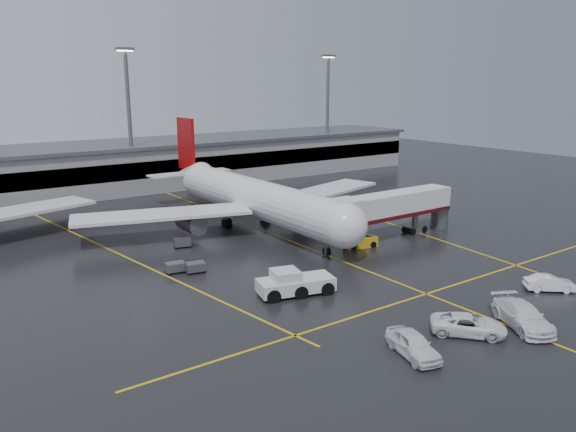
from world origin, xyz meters
TOP-DOWN VIEW (x-y plane):
  - ground at (0.00, 0.00)m, footprint 220.00×220.00m
  - apron_line_centre at (0.00, 0.00)m, footprint 0.25×90.00m
  - apron_line_stop at (0.00, -22.00)m, footprint 60.00×0.25m
  - apron_line_left at (-20.00, 10.00)m, footprint 9.99×69.35m
  - apron_line_right at (18.00, 10.00)m, footprint 7.57×69.64m
  - terminal at (0.00, 47.93)m, footprint 122.00×19.00m
  - light_mast_mid at (-5.00, 42.00)m, footprint 3.00×1.20m
  - light_mast_right at (40.00, 42.00)m, footprint 3.00×1.20m
  - main_airliner at (0.00, 9.70)m, footprint 48.80×45.60m
  - jet_bridge at (11.87, -6.00)m, footprint 19.90×3.40m
  - pushback_tractor at (-10.34, -14.66)m, footprint 7.76×4.71m
  - belt_loader at (5.53, -6.73)m, footprint 4.30×2.66m
  - service_van_a at (-4.08, -29.81)m, footprint 5.99×6.22m
  - service_van_b at (0.72, -31.52)m, footprint 5.51×7.23m
  - service_van_c at (10.35, -28.32)m, footprint 4.63×4.25m
  - service_van_d at (-10.37, -29.69)m, footprint 3.40×5.64m
  - baggage_cart_a at (-15.22, -3.65)m, footprint 2.21×1.65m
  - baggage_cart_b at (-16.96, -2.43)m, footprint 2.17×1.57m
  - baggage_cart_c at (-12.35, 5.73)m, footprint 2.29×1.83m

SIDE VIEW (x-z plane):
  - ground at x=0.00m, z-range 0.00..0.00m
  - apron_line_centre at x=0.00m, z-range 0.00..0.02m
  - apron_line_stop at x=0.00m, z-range 0.00..0.02m
  - apron_line_left at x=-20.00m, z-range 0.00..0.02m
  - apron_line_right at x=18.00m, z-range 0.00..0.02m
  - baggage_cart_a at x=-15.22m, z-range 0.07..1.19m
  - baggage_cart_b at x=-16.96m, z-range 0.07..1.19m
  - baggage_cart_c at x=-12.35m, z-range 0.07..1.19m
  - belt_loader at x=5.53m, z-range -0.64..1.90m
  - service_van_c at x=10.35m, z-range 0.00..1.54m
  - service_van_a at x=-4.08m, z-range 0.00..1.64m
  - service_van_d at x=-10.37m, z-range 0.00..1.80m
  - service_van_b at x=0.72m, z-range 0.00..1.95m
  - pushback_tractor at x=-10.34m, z-range -0.26..2.33m
  - jet_bridge at x=11.87m, z-range 0.91..6.96m
  - main_airliner at x=0.00m, z-range -2.84..11.26m
  - terminal at x=0.00m, z-range 0.02..8.62m
  - light_mast_mid at x=-5.00m, z-range 1.75..27.20m
  - light_mast_right at x=40.00m, z-range 1.75..27.20m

